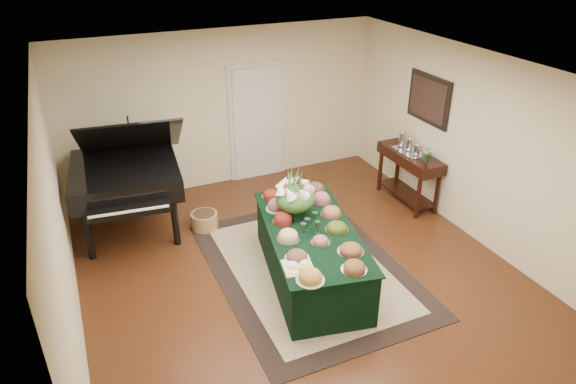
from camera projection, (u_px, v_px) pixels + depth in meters
name	position (u px, v px, depth m)	size (l,w,h in m)	color
ground	(297.00, 270.00, 6.96)	(6.00, 6.00, 0.00)	black
area_rug	(307.00, 268.00, 6.99)	(2.40, 3.37, 0.01)	black
kitchen_doorway	(258.00, 123.00, 9.10)	(1.05, 0.07, 2.10)	silver
buffet_table	(311.00, 254.00, 6.63)	(1.50, 2.44, 0.75)	black
food_platters	(309.00, 223.00, 6.51)	(1.32, 2.25, 0.12)	silver
cutting_board	(298.00, 265.00, 5.74)	(0.39, 0.39, 0.10)	tan
green_goblets	(311.00, 225.00, 6.39)	(0.33, 0.29, 0.18)	black
floral_centerpiece	(295.00, 194.00, 6.63)	(0.54, 0.54, 0.54)	black
grand_piano	(126.00, 174.00, 7.46)	(1.78, 1.95, 1.84)	black
wicker_basket	(205.00, 221.00, 7.86)	(0.41, 0.41, 0.25)	olive
mahogany_sideboard	(409.00, 164.00, 8.36)	(0.45, 1.27, 0.89)	black
tea_service	(411.00, 146.00, 8.22)	(0.34, 0.74, 0.30)	silver
pink_bouquet	(427.00, 153.00, 7.90)	(0.17, 0.17, 0.22)	black
wall_painting	(429.00, 99.00, 7.95)	(0.05, 0.95, 0.75)	black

